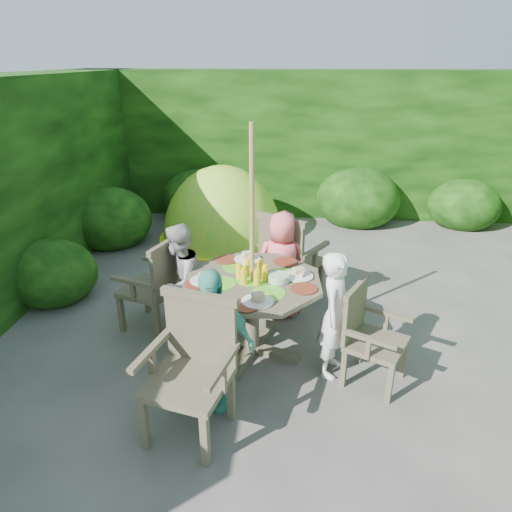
# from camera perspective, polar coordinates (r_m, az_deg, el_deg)

# --- Properties ---
(ground) EXTENTS (60.00, 60.00, 0.00)m
(ground) POSITION_cam_1_polar(r_m,az_deg,el_deg) (5.22, 9.80, -7.68)
(ground) COLOR #4A4742
(ground) RESTS_ON ground
(hedge_enclosure) EXTENTS (9.00, 9.00, 2.50)m
(hedge_enclosure) POSITION_cam_1_polar(r_m,az_deg,el_deg) (5.98, 9.74, 9.41)
(hedge_enclosure) COLOR black
(hedge_enclosure) RESTS_ON ground
(patio_table) EXTENTS (1.71, 1.71, 0.94)m
(patio_table) POSITION_cam_1_polar(r_m,az_deg,el_deg) (4.29, -0.41, -4.42)
(patio_table) COLOR #443D2C
(patio_table) RESTS_ON ground
(parasol_pole) EXTENTS (0.06, 0.06, 2.20)m
(parasol_pole) POSITION_cam_1_polar(r_m,az_deg,el_deg) (4.10, -0.50, 0.99)
(parasol_pole) COLOR olive
(parasol_pole) RESTS_ON ground
(garden_chair_right) EXTENTS (0.65, 0.68, 0.87)m
(garden_chair_right) POSITION_cam_1_polar(r_m,az_deg,el_deg) (4.14, 13.91, -9.47)
(garden_chair_right) COLOR #443D2C
(garden_chair_right) RESTS_ON ground
(garden_chair_left) EXTENTS (0.67, 0.71, 0.97)m
(garden_chair_left) POSITION_cam_1_polar(r_m,az_deg,el_deg) (4.85, -12.37, -3.40)
(garden_chair_left) COLOR #443D2C
(garden_chair_left) RESTS_ON ground
(garden_chair_back) EXTENTS (0.84, 0.81, 1.06)m
(garden_chair_back) POSITION_cam_1_polar(r_m,az_deg,el_deg) (5.25, 4.12, -0.18)
(garden_chair_back) COLOR #443D2C
(garden_chair_back) RESTS_ON ground
(garden_chair_front) EXTENTS (0.74, 0.69, 1.05)m
(garden_chair_front) POSITION_cam_1_polar(r_m,az_deg,el_deg) (3.54, -7.94, -13.44)
(garden_chair_front) COLOR #443D2C
(garden_chair_front) RESTS_ON ground
(child_right) EXTENTS (0.40, 0.50, 1.19)m
(child_right) POSITION_cam_1_polar(r_m,az_deg,el_deg) (4.11, 9.87, -7.29)
(child_right) COLOR white
(child_right) RESTS_ON ground
(child_left) EXTENTS (0.58, 0.68, 1.20)m
(child_left) POSITION_cam_1_polar(r_m,az_deg,el_deg) (4.66, -9.51, -3.19)
(child_left) COLOR #A2A19D
(child_left) RESTS_ON ground
(child_back) EXTENTS (0.61, 0.42, 1.20)m
(child_back) POSITION_cam_1_polar(r_m,az_deg,el_deg) (4.98, 3.25, -1.11)
(child_back) COLOR #FB676D
(child_back) RESTS_ON ground
(child_front) EXTENTS (0.78, 0.48, 1.24)m
(child_front) POSITION_cam_1_polar(r_m,az_deg,el_deg) (3.70, -5.58, -10.33)
(child_front) COLOR #4FB9A1
(child_front) RESTS_ON ground
(dome_tent) EXTENTS (2.03, 2.03, 2.32)m
(dome_tent) POSITION_cam_1_polar(r_m,az_deg,el_deg) (7.44, -4.17, 2.37)
(dome_tent) COLOR #73DD2A
(dome_tent) RESTS_ON ground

